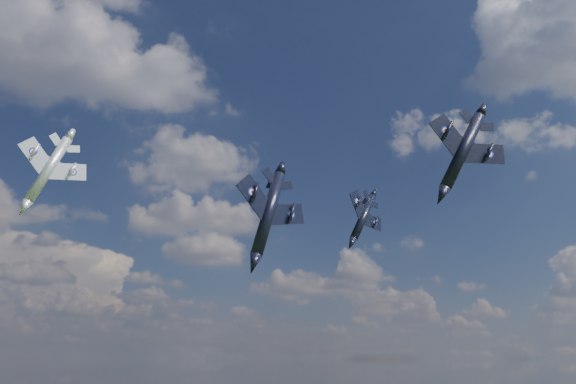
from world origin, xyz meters
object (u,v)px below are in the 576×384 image
object	(u,v)px
jet_right_navy	(463,151)
jet_left_silver	(48,169)
jet_lead_navy	(268,213)
jet_high_navy	(363,217)

from	to	relation	value
jet_right_navy	jet_left_silver	size ratio (longest dim) A/B	1.03
jet_lead_navy	jet_right_navy	world-z (taller)	jet_right_navy
jet_right_navy	jet_left_silver	world-z (taller)	jet_left_silver
jet_lead_navy	jet_right_navy	bearing A→B (deg)	-69.06
jet_lead_navy	jet_right_navy	size ratio (longest dim) A/B	1.23
jet_lead_navy	jet_left_silver	bearing A→B (deg)	153.24
jet_high_navy	jet_left_silver	xyz separation A→B (m)	(-49.86, -15.47, -1.48)
jet_lead_navy	jet_high_navy	xyz separation A→B (m)	(22.83, 19.34, 5.82)
jet_right_navy	jet_left_silver	bearing A→B (deg)	164.26
jet_high_navy	jet_left_silver	size ratio (longest dim) A/B	1.11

